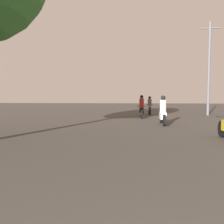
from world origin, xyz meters
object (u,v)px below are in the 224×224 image
Objects in this scene: motorcycle_white at (163,113)px; motorcycle_black at (142,109)px; utility_pole_far at (209,67)px; motorcycle_silver at (150,107)px.

motorcycle_black is at bearing 102.41° from motorcycle_white.
motorcycle_black is 0.28× the size of utility_pole_far.
utility_pole_far is (4.65, -0.25, 3.25)m from motorcycle_silver.
motorcycle_white is at bearing -86.84° from motorcycle_silver.
motorcycle_white is 0.99× the size of motorcycle_black.
motorcycle_black reaches higher than motorcycle_white.
motorcycle_silver is at bearing 176.88° from utility_pole_far.
utility_pole_far is at bearing 18.35° from motorcycle_black.
motorcycle_black is 3.08m from motorcycle_silver.
motorcycle_silver is (-0.32, 7.00, 0.01)m from motorcycle_white.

